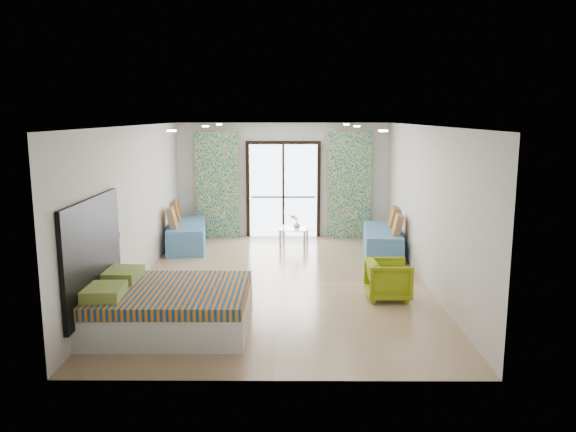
{
  "coord_description": "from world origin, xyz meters",
  "views": [
    {
      "loc": [
        0.18,
        -9.49,
        2.88
      ],
      "look_at": [
        0.13,
        0.08,
        1.15
      ],
      "focal_mm": 35.0,
      "sensor_mm": 36.0,
      "label": 1
    }
  ],
  "objects_px": {
    "daybed_right": "(383,240)",
    "coffee_table": "(294,230)",
    "armchair": "(388,278)",
    "bed": "(169,307)",
    "daybed_left": "(186,234)"
  },
  "relations": [
    {
      "from": "coffee_table",
      "to": "armchair",
      "type": "distance_m",
      "value": 3.95
    },
    {
      "from": "bed",
      "to": "daybed_right",
      "type": "bearing_deg",
      "value": 49.49
    },
    {
      "from": "coffee_table",
      "to": "daybed_right",
      "type": "bearing_deg",
      "value": -21.62
    },
    {
      "from": "bed",
      "to": "armchair",
      "type": "height_order",
      "value": "bed"
    },
    {
      "from": "bed",
      "to": "armchair",
      "type": "xyz_separation_m",
      "value": [
        3.2,
        1.29,
        0.04
      ]
    },
    {
      "from": "daybed_right",
      "to": "daybed_left",
      "type": "bearing_deg",
      "value": 177.88
    },
    {
      "from": "coffee_table",
      "to": "armchair",
      "type": "xyz_separation_m",
      "value": [
        1.48,
        -3.66,
        -0.02
      ]
    },
    {
      "from": "daybed_left",
      "to": "daybed_right",
      "type": "relative_size",
      "value": 1.06
    },
    {
      "from": "coffee_table",
      "to": "armchair",
      "type": "relative_size",
      "value": 1.03
    },
    {
      "from": "daybed_left",
      "to": "coffee_table",
      "type": "distance_m",
      "value": 2.37
    },
    {
      "from": "daybed_left",
      "to": "armchair",
      "type": "xyz_separation_m",
      "value": [
        3.84,
        -3.48,
        0.04
      ]
    },
    {
      "from": "bed",
      "to": "daybed_left",
      "type": "relative_size",
      "value": 1.02
    },
    {
      "from": "daybed_right",
      "to": "coffee_table",
      "type": "xyz_separation_m",
      "value": [
        -1.87,
        0.74,
        0.07
      ]
    },
    {
      "from": "daybed_left",
      "to": "bed",
      "type": "bearing_deg",
      "value": -89.59
    },
    {
      "from": "bed",
      "to": "armchair",
      "type": "bearing_deg",
      "value": 21.9
    }
  ]
}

